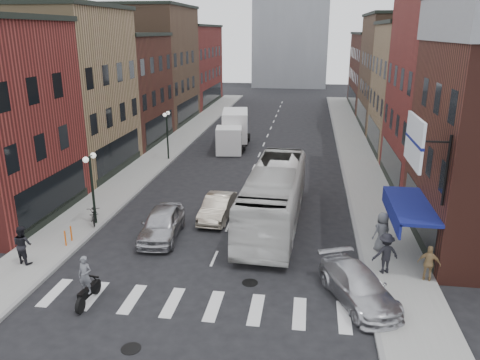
% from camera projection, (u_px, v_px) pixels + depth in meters
% --- Properties ---
extents(ground, '(160.00, 160.00, 0.00)m').
position_uv_depth(ground, '(210.00, 268.00, 21.57)').
color(ground, black).
rests_on(ground, ground).
extents(sidewalk_left, '(3.00, 74.00, 0.15)m').
position_uv_depth(sidewalk_left, '(170.00, 148.00, 43.47)').
color(sidewalk_left, gray).
rests_on(sidewalk_left, ground).
extents(sidewalk_right, '(3.00, 74.00, 0.15)m').
position_uv_depth(sidewalk_right, '(357.00, 155.00, 41.07)').
color(sidewalk_right, gray).
rests_on(sidewalk_right, ground).
extents(curb_left, '(0.20, 74.00, 0.16)m').
position_uv_depth(curb_left, '(185.00, 149.00, 43.28)').
color(curb_left, gray).
rests_on(curb_left, ground).
extents(curb_right, '(0.20, 74.00, 0.16)m').
position_uv_depth(curb_right, '(339.00, 155.00, 41.31)').
color(curb_right, gray).
rests_on(curb_right, ground).
extents(crosswalk_stripes, '(12.00, 2.20, 0.01)m').
position_uv_depth(crosswalk_stripes, '(194.00, 304.00, 18.74)').
color(crosswalk_stripes, silver).
rests_on(crosswalk_stripes, ground).
extents(bldg_left_mid_a, '(10.30, 10.20, 12.30)m').
position_uv_depth(bldg_left_mid_a, '(51.00, 91.00, 34.99)').
color(bldg_left_mid_a, '#977B53').
rests_on(bldg_left_mid_a, ground).
extents(bldg_left_mid_b, '(10.30, 10.20, 10.30)m').
position_uv_depth(bldg_left_mid_b, '(108.00, 89.00, 44.72)').
color(bldg_left_mid_b, '#482119').
rests_on(bldg_left_mid_b, ground).
extents(bldg_left_far_a, '(10.30, 12.20, 13.30)m').
position_uv_depth(bldg_left_far_a, '(146.00, 65.00, 54.62)').
color(bldg_left_far_a, brown).
rests_on(bldg_left_far_a, ground).
extents(bldg_left_far_b, '(10.30, 16.20, 11.30)m').
position_uv_depth(bldg_left_far_b, '(178.00, 65.00, 68.11)').
color(bldg_left_far_b, maroon).
rests_on(bldg_left_far_b, ground).
extents(bldg_right_mid_a, '(10.30, 10.20, 14.30)m').
position_uv_depth(bldg_right_mid_a, '(477.00, 84.00, 30.47)').
color(bldg_right_mid_a, maroon).
rests_on(bldg_right_mid_a, ground).
extents(bldg_right_mid_b, '(10.30, 10.20, 11.30)m').
position_uv_depth(bldg_right_mid_b, '(436.00, 89.00, 40.34)').
color(bldg_right_mid_b, '#977B53').
rests_on(bldg_right_mid_b, ground).
extents(bldg_right_far_a, '(10.30, 12.20, 12.30)m').
position_uv_depth(bldg_right_far_a, '(412.00, 72.00, 50.55)').
color(bldg_right_far_a, brown).
rests_on(bldg_right_far_a, ground).
extents(bldg_right_far_b, '(10.30, 16.20, 10.30)m').
position_uv_depth(bldg_right_far_b, '(391.00, 71.00, 64.04)').
color(bldg_right_far_b, '#482119').
rests_on(bldg_right_far_b, ground).
extents(awning_blue, '(1.80, 5.00, 0.78)m').
position_uv_depth(awning_blue, '(406.00, 206.00, 21.87)').
color(awning_blue, navy).
rests_on(awning_blue, ground).
extents(billboard_sign, '(1.52, 3.00, 3.70)m').
position_uv_depth(billboard_sign, '(416.00, 143.00, 18.96)').
color(billboard_sign, black).
rests_on(billboard_sign, ground).
extents(streetlamp_near, '(0.32, 1.22, 4.11)m').
position_uv_depth(streetlamp_near, '(91.00, 176.00, 25.49)').
color(streetlamp_near, black).
rests_on(streetlamp_near, ground).
extents(streetlamp_far, '(0.32, 1.22, 4.11)m').
position_uv_depth(streetlamp_far, '(167.00, 126.00, 38.68)').
color(streetlamp_far, black).
rests_on(streetlamp_far, ground).
extents(bike_rack, '(0.08, 0.68, 0.80)m').
position_uv_depth(bike_rack, '(68.00, 236.00, 23.70)').
color(bike_rack, '#D8590C').
rests_on(bike_rack, sidewalk_left).
extents(box_truck, '(2.94, 7.77, 3.28)m').
position_uv_depth(box_truck, '(233.00, 130.00, 43.44)').
color(box_truck, white).
rests_on(box_truck, ground).
extents(motorcycle_rider, '(0.62, 2.05, 2.09)m').
position_uv_depth(motorcycle_rider, '(86.00, 282.00, 18.51)').
color(motorcycle_rider, black).
rests_on(motorcycle_rider, ground).
extents(transit_bus, '(3.24, 11.82, 3.26)m').
position_uv_depth(transit_bus, '(274.00, 196.00, 26.18)').
color(transit_bus, silver).
rests_on(transit_bus, ground).
extents(sedan_left_near, '(2.20, 4.77, 1.58)m').
position_uv_depth(sedan_left_near, '(162.00, 223.00, 24.61)').
color(sedan_left_near, '#B0B0B5').
rests_on(sedan_left_near, ground).
extents(sedan_left_far, '(1.69, 4.26, 1.38)m').
position_uv_depth(sedan_left_far, '(218.00, 207.00, 27.12)').
color(sedan_left_far, beige).
rests_on(sedan_left_far, ground).
extents(curb_car, '(3.56, 5.01, 1.35)m').
position_uv_depth(curb_car, '(359.00, 286.00, 18.77)').
color(curb_car, '#BCBBC1').
rests_on(curb_car, ground).
extents(parked_bicycle, '(1.43, 2.07, 1.03)m').
position_uv_depth(parked_bicycle, '(94.00, 214.00, 26.27)').
color(parked_bicycle, black).
rests_on(parked_bicycle, sidewalk_left).
extents(ped_left_solo, '(1.00, 0.77, 1.82)m').
position_uv_depth(ped_left_solo, '(23.00, 245.00, 21.55)').
color(ped_left_solo, black).
rests_on(ped_left_solo, sidewalk_left).
extents(ped_right_a, '(1.34, 0.96, 1.87)m').
position_uv_depth(ped_right_a, '(386.00, 253.00, 20.67)').
color(ped_right_a, black).
rests_on(ped_right_a, sidewalk_right).
extents(ped_right_b, '(1.04, 0.72, 1.61)m').
position_uv_depth(ped_right_b, '(429.00, 263.00, 20.04)').
color(ped_right_b, '#9B7B4F').
rests_on(ped_right_b, sidewalk_right).
extents(ped_right_c, '(1.14, 1.04, 1.96)m').
position_uv_depth(ped_right_c, '(382.00, 232.00, 22.78)').
color(ped_right_c, '#55575D').
rests_on(ped_right_c, sidewalk_right).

